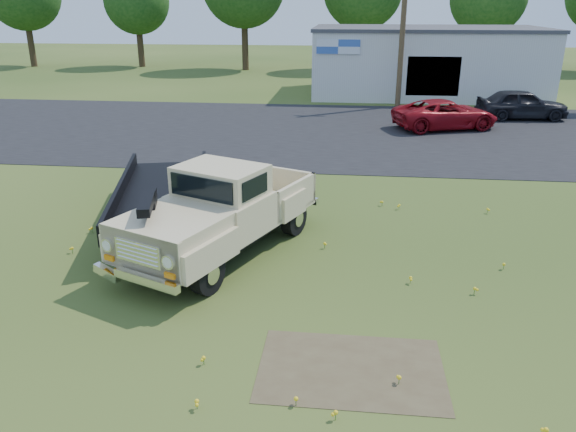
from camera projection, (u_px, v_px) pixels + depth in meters
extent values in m
plane|color=#2A4415|center=(282.00, 280.00, 12.06)|extent=(140.00, 140.00, 0.00)
cube|color=black|center=(321.00, 131.00, 25.99)|extent=(90.00, 14.00, 0.02)
cube|color=brown|center=(351.00, 370.00, 9.12)|extent=(3.00, 2.00, 0.01)
cube|color=brown|center=(225.00, 218.00, 15.51)|extent=(2.20, 1.60, 0.01)
cube|color=silver|center=(426.00, 62.00, 35.80)|extent=(14.00, 8.00, 4.00)
cube|color=#3F3F44|center=(428.00, 28.00, 35.07)|extent=(14.20, 8.20, 0.20)
cube|color=black|center=(433.00, 76.00, 32.27)|extent=(3.00, 0.10, 2.20)
cube|color=silver|center=(338.00, 47.00, 32.17)|extent=(2.50, 0.08, 0.80)
cylinder|color=#44331F|center=(403.00, 24.00, 30.47)|extent=(0.30, 0.30, 9.00)
cylinder|color=#3B2B1A|center=(31.00, 46.00, 51.43)|extent=(0.56, 0.56, 3.60)
cylinder|color=#3B2B1A|center=(141.00, 48.00, 51.40)|extent=(0.56, 0.56, 3.24)
sphere|color=#143F12|center=(136.00, 1.00, 49.95)|extent=(5.76, 5.76, 5.76)
cylinder|color=#3B2B1A|center=(245.00, 46.00, 48.85)|extent=(0.56, 0.56, 3.96)
cylinder|color=#3B2B1A|center=(360.00, 48.00, 48.78)|extent=(0.56, 0.56, 3.78)
cylinder|color=#3B2B1A|center=(482.00, 52.00, 46.43)|extent=(0.56, 0.56, 3.42)
imported|color=maroon|center=(445.00, 115.00, 26.21)|extent=(5.30, 3.68, 1.35)
imported|color=black|center=(522.00, 104.00, 28.37)|extent=(4.51, 2.07, 1.50)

